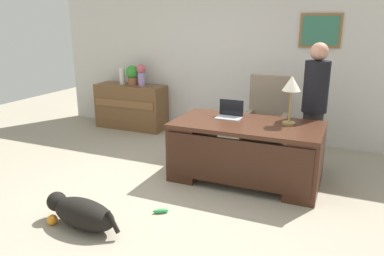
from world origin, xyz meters
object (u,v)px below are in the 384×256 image
potted_plant (132,74)px  dog_toy_ball (52,220)px  person_standing (314,107)px  credenza (131,106)px  dog_lying (81,213)px  desk_lamp (292,86)px  armchair (267,123)px  dog_toy_bone (161,211)px  desk (245,150)px  vase_with_flowers (141,73)px  laptop (230,113)px  vase_empty (122,76)px

potted_plant → dog_toy_ball: bearing=-71.5°
person_standing → credenza: bearing=166.1°
dog_lying → desk_lamp: size_ratio=1.56×
credenza → armchair: bearing=-11.5°
dog_toy_bone → armchair: bearing=73.6°
desk → person_standing: 1.10m
armchair → vase_with_flowers: vase_with_flowers is taller
desk → dog_toy_bone: bearing=-116.5°
desk_lamp → person_standing: bearing=65.2°
vase_with_flowers → desk_lamp: bearing=-25.0°
vase_with_flowers → laptop: bearing=-32.1°
desk_lamp → potted_plant: (-3.06, 1.34, -0.19)m
dog_toy_bone → credenza: bearing=127.5°
dog_lying → credenza: bearing=114.4°
vase_with_flowers → dog_toy_ball: vase_with_flowers is taller
armchair → desk_lamp: desk_lamp is taller
vase_empty → vase_with_flowers: bearing=0.0°
vase_with_flowers → vase_empty: bearing=180.0°
vase_with_flowers → vase_empty: vase_with_flowers is taller
credenza → dog_toy_bone: credenza is taller
vase_empty → dog_toy_bone: vase_empty is taller
armchair → desk_lamp: 1.14m
dog_lying → dog_toy_ball: (-0.30, -0.09, -0.10)m
desk → dog_toy_bone: size_ratio=10.84×
vase_empty → potted_plant: 0.23m
credenza → desk_lamp: desk_lamp is taller
dog_lying → laptop: laptop is taller
laptop → desk_lamp: (0.76, -0.01, 0.41)m
dog_lying → person_standing: bearing=52.0°
desk → dog_lying: 2.10m
desk → potted_plant: size_ratio=5.03×
dog_lying → laptop: size_ratio=2.87×
armchair → desk_lamp: size_ratio=2.04×
dog_lying → dog_toy_ball: size_ratio=8.83×
armchair → vase_empty: (-2.86, 0.55, 0.46)m
desk → potted_plant: (-2.59, 1.52, 0.61)m
desk → potted_plant: bearing=149.5°
desk → armchair: (0.05, 0.97, 0.11)m
desk → person_standing: person_standing is taller
vase_with_flowers → potted_plant: 0.19m
person_standing → potted_plant: size_ratio=4.75×
person_standing → vase_with_flowers: (-3.11, 0.83, 0.16)m
desk → dog_lying: bearing=-124.4°
dog_lying → dog_toy_ball: bearing=-164.0°
armchair → dog_toy_bone: 2.29m
vase_with_flowers → dog_toy_bone: size_ratio=2.34×
laptop → vase_with_flowers: bearing=147.9°
potted_plant → vase_with_flowers: bearing=0.0°
credenza → dog_lying: bearing=-65.6°
potted_plant → dog_toy_ball: 3.64m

